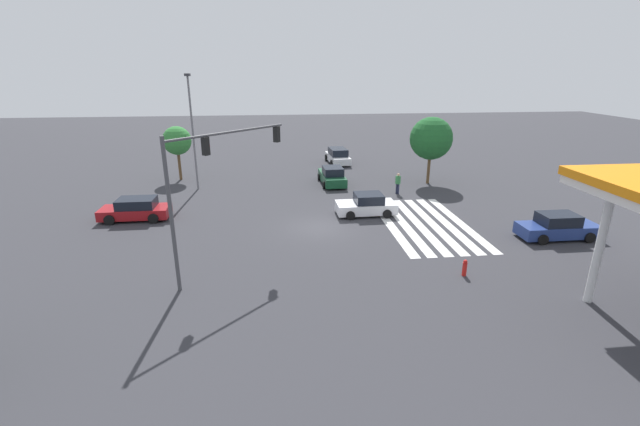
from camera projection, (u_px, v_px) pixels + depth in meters
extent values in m
plane|color=#333338|center=(320.00, 228.00, 27.79)|extent=(138.99, 138.99, 0.00)
cube|color=silver|center=(459.00, 222.00, 28.77)|extent=(10.59, 0.60, 0.01)
cube|color=silver|center=(446.00, 223.00, 28.67)|extent=(10.59, 0.60, 0.01)
cube|color=silver|center=(432.00, 223.00, 28.57)|extent=(10.59, 0.60, 0.01)
cube|color=silver|center=(418.00, 224.00, 28.48)|extent=(10.59, 0.60, 0.01)
cube|color=silver|center=(404.00, 224.00, 28.38)|extent=(10.59, 0.60, 0.01)
cube|color=silver|center=(390.00, 225.00, 28.28)|extent=(10.59, 0.60, 0.01)
cylinder|color=#47474C|center=(171.00, 218.00, 18.87)|extent=(0.18, 0.18, 7.20)
cylinder|color=#47474C|center=(229.00, 132.00, 20.42)|extent=(5.13, 5.13, 0.12)
cube|color=black|center=(206.00, 146.00, 19.52)|extent=(0.40, 0.40, 0.84)
sphere|color=red|center=(208.00, 146.00, 19.63)|extent=(0.16, 0.16, 0.16)
cube|color=black|center=(277.00, 134.00, 22.94)|extent=(0.40, 0.40, 0.84)
sphere|color=gold|center=(279.00, 134.00, 23.06)|extent=(0.16, 0.16, 0.16)
cube|color=#144728|center=(332.00, 178.00, 38.05)|extent=(4.75, 2.02, 0.75)
cube|color=black|center=(333.00, 171.00, 37.44)|extent=(2.11, 1.73, 0.69)
cylinder|color=black|center=(319.00, 177.00, 39.35)|extent=(0.63, 0.24, 0.62)
cylinder|color=black|center=(339.00, 176.00, 39.62)|extent=(0.63, 0.24, 0.62)
cylinder|color=black|center=(324.00, 185.00, 36.64)|extent=(0.63, 0.24, 0.62)
cylinder|color=black|center=(346.00, 184.00, 36.90)|extent=(0.63, 0.24, 0.62)
cube|color=navy|center=(558.00, 230.00, 25.95)|extent=(1.76, 4.76, 0.72)
cube|color=black|center=(558.00, 219.00, 25.71)|extent=(1.57, 2.22, 0.66)
cylinder|color=black|center=(570.00, 227.00, 27.00)|extent=(0.22, 0.63, 0.63)
cylinder|color=black|center=(590.00, 238.00, 25.33)|extent=(0.22, 0.63, 0.63)
cylinder|color=black|center=(526.00, 229.00, 26.71)|extent=(0.22, 0.63, 0.63)
cylinder|color=black|center=(543.00, 240.00, 25.04)|extent=(0.22, 0.63, 0.63)
cube|color=maroon|center=(135.00, 212.00, 29.17)|extent=(1.90, 4.53, 0.66)
cube|color=black|center=(137.00, 203.00, 28.98)|extent=(1.71, 2.46, 0.63)
cylinder|color=black|center=(109.00, 220.00, 28.17)|extent=(0.22, 0.68, 0.68)
cylinder|color=black|center=(119.00, 211.00, 30.00)|extent=(0.22, 0.68, 0.68)
cylinder|color=black|center=(153.00, 218.00, 28.46)|extent=(0.22, 0.68, 0.68)
cylinder|color=black|center=(160.00, 209.00, 30.29)|extent=(0.22, 0.68, 0.68)
cube|color=silver|center=(338.00, 158.00, 46.21)|extent=(4.89, 2.21, 0.71)
cube|color=black|center=(338.00, 152.00, 45.90)|extent=(2.84, 1.88, 0.73)
cylinder|color=black|center=(326.00, 158.00, 47.48)|extent=(0.72, 0.27, 0.71)
cylinder|color=black|center=(343.00, 157.00, 47.81)|extent=(0.72, 0.27, 0.71)
cylinder|color=black|center=(332.00, 163.00, 44.73)|extent=(0.72, 0.27, 0.71)
cylinder|color=black|center=(350.00, 162.00, 45.06)|extent=(0.72, 0.27, 0.71)
cube|color=silver|center=(366.00, 207.00, 30.14)|extent=(2.01, 4.18, 0.70)
cube|color=black|center=(369.00, 198.00, 29.95)|extent=(1.78, 1.93, 0.63)
cylinder|color=black|center=(350.00, 216.00, 29.12)|extent=(0.23, 0.62, 0.62)
cylinder|color=black|center=(345.00, 207.00, 30.99)|extent=(0.23, 0.62, 0.62)
cylinder|color=black|center=(387.00, 214.00, 29.43)|extent=(0.23, 0.62, 0.62)
cylinder|color=black|center=(380.00, 205.00, 31.30)|extent=(0.23, 0.62, 0.62)
cylinder|color=silver|center=(600.00, 248.00, 18.25)|extent=(0.36, 0.36, 5.17)
cylinder|color=#232842|center=(398.00, 189.00, 35.03)|extent=(0.14, 0.14, 0.84)
cylinder|color=#232842|center=(397.00, 189.00, 35.12)|extent=(0.14, 0.14, 0.84)
cube|color=#337A42|center=(398.00, 180.00, 34.83)|extent=(0.41, 0.41, 0.66)
sphere|color=tan|center=(398.00, 175.00, 34.69)|extent=(0.23, 0.23, 0.23)
cylinder|color=slate|center=(193.00, 135.00, 35.08)|extent=(0.16, 0.16, 9.23)
cube|color=#333338|center=(187.00, 75.00, 33.55)|extent=(0.80, 0.36, 0.20)
cylinder|color=brown|center=(428.00, 170.00, 38.01)|extent=(0.26, 0.26, 2.45)
sphere|color=#1E5B28|center=(431.00, 138.00, 37.11)|extent=(3.69, 3.69, 3.69)
cylinder|color=brown|center=(180.00, 166.00, 39.23)|extent=(0.26, 0.26, 2.53)
sphere|color=#337F38|center=(177.00, 141.00, 38.47)|extent=(2.56, 2.56, 2.56)
cylinder|color=red|center=(465.00, 269.00, 21.32)|extent=(0.22, 0.22, 0.70)
sphere|color=red|center=(465.00, 262.00, 21.19)|extent=(0.20, 0.20, 0.20)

